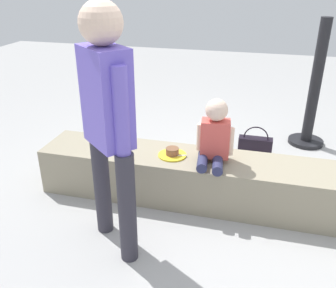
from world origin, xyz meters
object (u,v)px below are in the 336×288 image
Objects in this scene: child_seated at (215,135)px; gift_bag at (208,162)px; water_bottle_far_side at (202,128)px; party_cup_red at (133,156)px; adult_standing at (108,113)px; cake_plate at (172,153)px; handbag_black_leather at (255,146)px.

gift_bag is at bearing 102.60° from child_seated.
party_cup_red is at bearing -126.28° from water_bottle_far_side.
adult_standing is at bearing -97.85° from water_bottle_far_side.
water_bottle_far_side is at bearing 53.72° from party_cup_red.
gift_bag is (0.45, 1.06, -0.81)m from adult_standing.
gift_bag is 0.83m from water_bottle_far_side.
water_bottle_far_side is at bearing 102.94° from child_seated.
water_bottle_far_side is at bearing 88.52° from cake_plate.
child_seated reaches higher than party_cup_red.
cake_plate is 1.27m from water_bottle_far_side.
adult_standing reaches higher than water_bottle_far_side.
child_seated is at bearing -77.06° from water_bottle_far_side.
adult_standing reaches higher than party_cup_red.
gift_bag is at bearing -76.87° from water_bottle_far_side.
adult_standing reaches higher than cake_plate.
adult_standing is 1.96m from handbag_black_leather.
cake_plate is 0.78× the size of gift_bag.
cake_plate is 0.55m from gift_bag.
water_bottle_far_side is 0.92m from party_cup_red.
cake_plate reaches higher than handbag_black_leather.
cake_plate reaches higher than water_bottle_far_side.
party_cup_red is 0.34× the size of handbag_black_leather.
cake_plate is 0.79m from party_cup_red.
cake_plate reaches higher than gift_bag.
cake_plate is (0.23, 0.63, -0.54)m from adult_standing.
handbag_black_leather is at bearing 52.02° from gift_bag.
cake_plate reaches higher than party_cup_red.
adult_standing is 6.90× the size of cake_plate.
child_seated is 0.37m from cake_plate.
cake_plate is 2.02× the size of party_cup_red.
gift_bag reaches higher than water_bottle_far_side.
child_seated reaches higher than handbag_black_leather.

